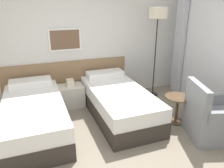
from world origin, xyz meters
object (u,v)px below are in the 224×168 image
at_px(floor_lamp, 158,21).
at_px(armchair, 215,121).
at_px(side_table, 177,104).
at_px(bed_near_door, 34,115).
at_px(nightstand, 71,95).
at_px(bed_near_window, 118,102).

distance_m(floor_lamp, armchair, 2.28).
height_order(floor_lamp, side_table, floor_lamp).
bearing_deg(bed_near_door, side_table, -14.24).
bearing_deg(side_table, nightstand, 140.57).
relative_size(bed_near_door, side_table, 4.02).
relative_size(bed_near_door, bed_near_window, 1.00).
bearing_deg(nightstand, bed_near_window, -44.60).
distance_m(floor_lamp, side_table, 1.82).
bearing_deg(floor_lamp, side_table, -101.17).
relative_size(bed_near_window, floor_lamp, 1.03).
xyz_separation_m(bed_near_door, floor_lamp, (2.62, 0.62, 1.40)).
distance_m(nightstand, armchair, 2.72).
distance_m(bed_near_door, bed_near_window, 1.50).
xyz_separation_m(bed_near_window, armchair, (1.17, -1.19, 0.01)).
height_order(side_table, armchair, armchair).
bearing_deg(nightstand, armchair, -45.21).
bearing_deg(nightstand, bed_near_door, -135.40).
distance_m(bed_near_door, nightstand, 1.05).
height_order(bed_near_window, side_table, bed_near_window).
distance_m(nightstand, floor_lamp, 2.37).
relative_size(nightstand, side_table, 1.15).
bearing_deg(bed_near_door, bed_near_window, 0.00).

